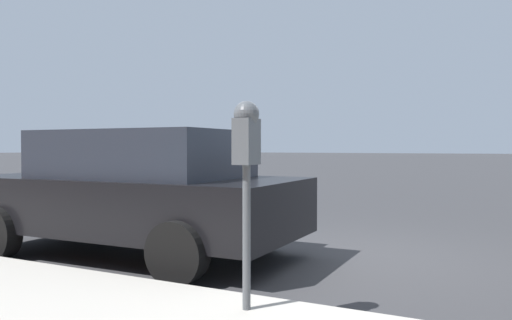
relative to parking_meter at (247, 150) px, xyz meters
The scene contains 3 objects.
ground_plane 2.88m from the parking_meter, ahead, with size 220.00×220.00×0.00m, color #333335.
parking_meter is the anchor object (origin of this frame).
car_black 2.97m from the parking_meter, 56.17° to the left, with size 2.11×4.25×1.56m.
Camera 1 is at (-5.80, -1.89, 1.35)m, focal length 35.00 mm.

